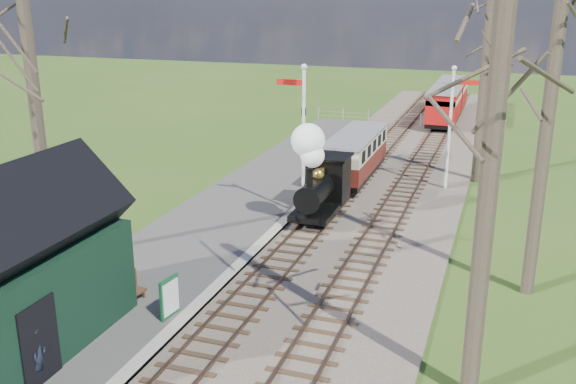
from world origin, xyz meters
name	(u,v)px	position (x,y,z in m)	size (l,w,h in m)	color
distant_hills	(448,219)	(1.40, 64.38, -16.21)	(114.40, 48.00, 22.02)	#385B23
ballast_bed	(381,183)	(1.30, 22.00, 0.05)	(8.00, 60.00, 0.10)	brown
track_near	(355,179)	(0.00, 22.00, 0.10)	(1.60, 60.00, 0.15)	brown
track_far	(408,184)	(2.60, 22.00, 0.10)	(1.60, 60.00, 0.15)	brown
platform	(219,225)	(-3.50, 14.00, 0.10)	(5.00, 44.00, 0.20)	#474442
coping_strip	(274,232)	(-1.20, 14.00, 0.10)	(0.40, 44.00, 0.21)	#B2AD9E
station_shed	(11,273)	(-4.30, 4.00, 2.27)	(3.25, 6.30, 4.78)	black
semaphore_near	(302,131)	(-0.77, 16.00, 3.62)	(1.22, 0.24, 6.22)	silver
semaphore_far	(452,119)	(4.37, 22.00, 3.35)	(1.22, 0.24, 5.72)	silver
bare_trees	(309,123)	(1.33, 10.10, 5.21)	(15.51, 22.39, 12.00)	#382D23
fence_line	(407,119)	(0.30, 36.00, 0.55)	(12.60, 0.08, 1.00)	slate
locomotive	(320,177)	(-0.01, 15.94, 1.88)	(1.61, 3.77, 4.03)	black
coach	(356,154)	(0.00, 22.00, 1.38)	(1.88, 6.45, 1.98)	black
red_carriage_a	(444,107)	(2.60, 36.44, 1.46)	(2.00, 4.95, 2.10)	black
red_carriage_b	(452,95)	(2.60, 41.94, 1.46)	(2.00, 4.95, 2.10)	black
sign_board	(170,297)	(-1.57, 6.74, 0.78)	(0.19, 0.79, 1.15)	#104E28
bench	(122,292)	(-3.23, 6.89, 0.59)	(0.66, 1.52, 0.84)	#4D301B
person	(38,355)	(-2.83, 2.95, 0.92)	(0.52, 0.34, 1.43)	black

